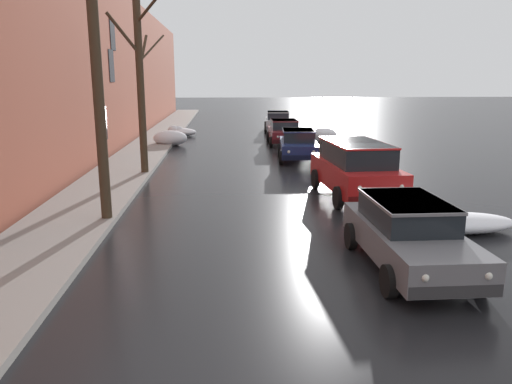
% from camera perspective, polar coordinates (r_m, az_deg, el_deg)
% --- Properties ---
extents(left_sidewalk_slab, '(2.49, 80.00, 0.16)m').
position_cam_1_polar(left_sidewalk_slab, '(20.63, -15.41, 2.07)').
color(left_sidewalk_slab, gray).
rests_on(left_sidewalk_slab, ground).
extents(brick_townhouse_facade, '(0.63, 80.00, 8.78)m').
position_cam_1_polar(brick_townhouse_facade, '(20.72, -21.01, 13.73)').
color(brick_townhouse_facade, '#9E4C38').
rests_on(brick_townhouse_facade, ground).
extents(snow_bank_near_corner_left, '(1.91, 1.45, 0.72)m').
position_cam_1_polar(snow_bank_near_corner_left, '(33.93, -8.79, 6.88)').
color(snow_bank_near_corner_left, white).
rests_on(snow_bank_near_corner_left, ground).
extents(snow_bank_along_left_kerb, '(1.65, 1.01, 0.86)m').
position_cam_1_polar(snow_bank_along_left_kerb, '(30.87, 7.73, 6.51)').
color(snow_bank_along_left_kerb, white).
rests_on(snow_bank_along_left_kerb, ground).
extents(snow_bank_near_corner_right, '(2.84, 1.25, 0.46)m').
position_cam_1_polar(snow_bank_near_corner_right, '(13.62, 22.28, -3.31)').
color(snow_bank_near_corner_right, white).
rests_on(snow_bank_near_corner_right, ground).
extents(snow_bank_along_right_kerb, '(1.94, 1.37, 0.88)m').
position_cam_1_polar(snow_bank_along_right_kerb, '(29.15, -9.84, 6.13)').
color(snow_bank_along_right_kerb, white).
rests_on(snow_bank_along_right_kerb, ground).
extents(bare_tree_second_along_sidewalk, '(1.28, 3.13, 7.35)m').
position_cam_1_polar(bare_tree_second_along_sidewalk, '(13.45, -17.74, 12.55)').
color(bare_tree_second_along_sidewalk, '#423323').
rests_on(bare_tree_second_along_sidewalk, ground).
extents(bare_tree_mid_block, '(1.96, 2.86, 6.96)m').
position_cam_1_polar(bare_tree_mid_block, '(20.00, -13.19, 12.33)').
color(bare_tree_mid_block, '#423323').
rests_on(bare_tree_mid_block, ground).
extents(sedan_grey_approaching_near_lane, '(1.88, 4.25, 1.42)m').
position_cam_1_polar(sedan_grey_approaching_near_lane, '(10.56, 17.14, -4.51)').
color(sedan_grey_approaching_near_lane, slate).
rests_on(sedan_grey_approaching_near_lane, ground).
extents(suv_red_parked_kerbside_close, '(2.32, 4.71, 1.82)m').
position_cam_1_polar(suv_red_parked_kerbside_close, '(16.46, 11.40, 2.82)').
color(suv_red_parked_kerbside_close, red).
rests_on(suv_red_parked_kerbside_close, ground).
extents(sedan_darkblue_parked_kerbside_mid, '(2.17, 4.36, 1.42)m').
position_cam_1_polar(sedan_darkblue_parked_kerbside_mid, '(23.86, 4.90, 5.56)').
color(sedan_darkblue_parked_kerbside_mid, navy).
rests_on(sedan_darkblue_parked_kerbside_mid, ground).
extents(sedan_maroon_parked_far_down_block, '(2.01, 4.26, 1.42)m').
position_cam_1_polar(sedan_maroon_parked_far_down_block, '(29.46, 3.26, 7.00)').
color(sedan_maroon_parked_far_down_block, maroon).
rests_on(sedan_maroon_parked_far_down_block, ground).
extents(sedan_silver_queued_behind_truck, '(2.26, 4.33, 1.42)m').
position_cam_1_polar(sedan_silver_queued_behind_truck, '(36.94, 2.54, 8.22)').
color(sedan_silver_queued_behind_truck, '#B7B7BC').
rests_on(sedan_silver_queued_behind_truck, ground).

